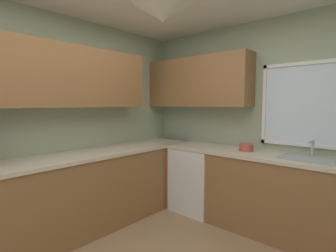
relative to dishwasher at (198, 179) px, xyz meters
name	(u,v)px	position (x,y,z in m)	size (l,w,h in m)	color
room_shell	(168,78)	(0.44, -1.12, 1.29)	(3.65, 3.96, 2.60)	#9EAD8E
counter_run_left	(67,197)	(-0.66, -1.58, 0.02)	(0.65, 3.57, 0.92)	olive
counter_run_back	(271,193)	(1.00, 0.03, 0.02)	(2.74, 0.65, 0.92)	olive
dishwasher	(198,179)	(0.00, 0.00, 0.00)	(0.60, 0.60, 0.87)	white
sink_assembly	(309,158)	(1.38, 0.04, 0.49)	(0.53, 0.40, 0.19)	#9EA0A5
bowl	(246,147)	(0.69, 0.03, 0.53)	(0.17, 0.17, 0.09)	#B74C42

